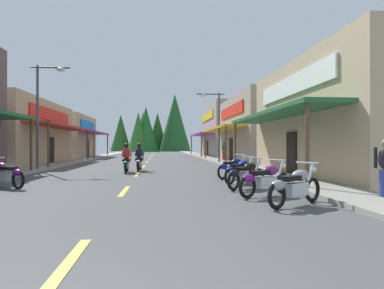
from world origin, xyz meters
The scene contains 20 objects.
ground centered at (0.00, 31.28, -0.05)m, with size 10.79×92.57×0.10m, color #4C4C4F.
sidewalk_left centered at (-6.40, 31.28, 0.06)m, with size 2.02×92.57×0.12m, color #9E9991.
sidewalk_right centered at (6.40, 31.28, 0.06)m, with size 2.02×92.57×0.12m, color gray.
centerline_dashes centered at (0.00, 35.79, 0.01)m, with size 0.16×68.29×0.01m.
storefront_left_far centered at (-10.74, 37.76, 2.46)m, with size 8.55×10.35×4.90m.
storefront_right_nearest centered at (10.81, 13.21, 2.76)m, with size 8.66×11.70×5.52m.
storefront_right_middle centered at (11.54, 26.73, 2.88)m, with size 10.13×12.48×5.75m.
storefront_right_far centered at (11.24, 41.47, 3.36)m, with size 9.51×13.92×6.73m.
streetlamp_left centered at (-5.44, 17.37, 3.93)m, with size 2.19×0.30×5.98m.
streetlamp_right centered at (5.43, 23.88, 3.72)m, with size 2.19×0.30×5.62m.
motorcycle_parked_right_0 centered at (4.35, 5.65, 0.49)m, with size 1.82×1.29×1.04m.
motorcycle_parked_right_1 centered at (4.12, 7.19, 0.49)m, with size 1.88×1.19×1.04m.
motorcycle_parked_right_2 centered at (4.01, 8.86, 0.49)m, with size 1.68×1.48×1.04m.
motorcycle_parked_right_3 centered at (4.19, 10.41, 0.49)m, with size 1.63×1.54×1.04m.
motorcycle_parked_right_4 centered at (4.33, 12.32, 0.49)m, with size 1.72×1.44×1.04m.
motorcycle_parked_left_3 centered at (-4.13, 9.77, 0.49)m, with size 1.81×1.30×1.04m.
rider_cruising_lead centered at (-0.65, 15.63, 0.66)m, with size 0.60×2.14×1.57m.
rider_cruising_trailing centered at (-0.05, 16.67, 0.66)m, with size 0.60×2.14×1.57m.
pedestrian_by_shop centered at (6.85, 27.41, 1.02)m, with size 0.37×0.54×1.75m.
treeline_backdrop centered at (-0.53, 78.50, 5.54)m, with size 19.64×12.62×13.94m.
Camera 1 is at (1.13, -1.97, 1.46)m, focal length 30.79 mm.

